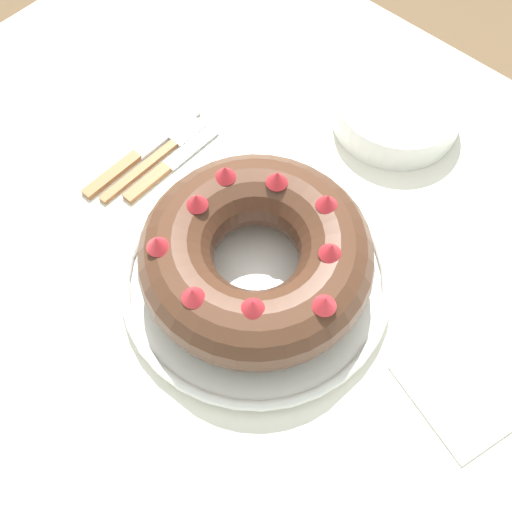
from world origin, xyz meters
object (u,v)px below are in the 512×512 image
fork (161,154)px  serving_knife (135,157)px  napkin (455,394)px  side_bowl (397,110)px  cake_knife (166,168)px  serving_dish (256,278)px  bundt_cake (256,256)px

fork → serving_knife: serving_knife is taller
napkin → side_bowl: bearing=135.6°
serving_knife → cake_knife: (0.04, 0.02, 0.00)m
serving_dish → napkin: serving_dish is taller
fork → bundt_cake: bearing=-12.3°
bundt_cake → serving_knife: (-0.25, 0.03, -0.06)m
serving_dish → fork: size_ratio=1.77×
bundt_cake → cake_knife: size_ratio=1.63×
fork → serving_knife: (-0.02, -0.03, -0.00)m
serving_knife → side_bowl: size_ratio=1.16×
side_bowl → napkin: 0.39m
serving_dish → serving_knife: size_ratio=1.57×
cake_knife → bundt_cake: bearing=-12.8°
fork → serving_knife: size_ratio=0.88×
cake_knife → serving_knife: bearing=-161.0°
bundt_cake → cake_knife: (-0.20, 0.04, -0.06)m
fork → side_bowl: side_bowl is taller
serving_knife → side_bowl: 0.37m
bundt_cake → serving_knife: size_ratio=1.29×
serving_dish → fork: bearing=166.2°
bundt_cake → napkin: bundt_cake is taller
serving_knife → bundt_cake: bearing=-8.7°
bundt_cake → napkin: 0.27m
serving_dish → bundt_cake: bearing=-73.8°
fork → serving_dish: bearing=-12.3°
side_bowl → napkin: side_bowl is taller
side_bowl → fork: bearing=-127.0°
serving_dish → side_bowl: 0.32m
napkin → serving_knife: bearing=-178.0°
side_bowl → serving_dish: bearing=-85.2°
serving_dish → side_bowl: side_bowl is taller
serving_knife → napkin: size_ratio=1.65×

